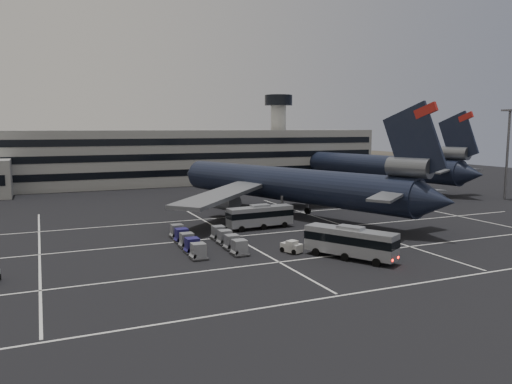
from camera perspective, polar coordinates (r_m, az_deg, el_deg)
ground at (r=66.33m, az=3.50°, el=-5.37°), size 260.00×260.00×0.00m
lane_markings at (r=67.38m, az=3.94°, el=-5.16°), size 90.00×55.62×0.01m
terminal at (r=131.66m, az=-11.92°, el=3.85°), size 125.00×26.00×24.00m
hills at (r=234.01m, az=-11.70°, el=0.65°), size 352.00×180.00×44.00m
lightpole_right at (r=113.73m, az=26.87°, el=5.16°), size 2.40×2.40×18.28m
trijet_main at (r=83.42m, az=3.77°, el=0.91°), size 44.61×55.81×18.08m
trijet_far at (r=126.21m, az=13.50°, el=2.98°), size 20.81×57.34×18.08m
bus_near at (r=56.82m, az=10.73°, el=-5.53°), size 7.29×10.46×3.74m
bus_far at (r=72.58m, az=0.47°, el=-2.69°), size 10.10×2.95×3.52m
tug_b at (r=59.06m, az=4.16°, el=-6.28°), size 2.29×2.77×1.55m
uld_cluster at (r=61.83m, az=-5.82°, el=-5.49°), size 7.28×14.16×1.80m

